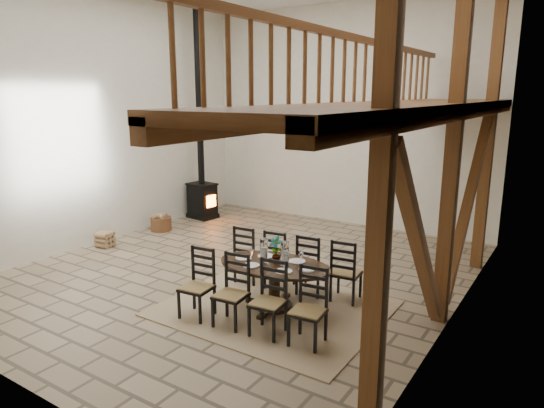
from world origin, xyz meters
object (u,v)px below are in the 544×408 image
Objects in this scene: dining_table at (274,286)px; log_basket at (161,223)px; wood_stove at (201,173)px; log_stack at (105,240)px.

dining_table reaches higher than log_basket.
wood_stove is at bearing 89.32° from log_basket.
dining_table is at bearing -24.98° from log_basket.
wood_stove reaches higher than dining_table.
log_stack is (-0.09, -2.87, -0.97)m from wood_stove.
log_basket is at bearing 148.88° from dining_table.
wood_stove is at bearing 88.22° from log_stack.
log_stack is (-0.07, -1.47, -0.01)m from log_basket.
dining_table is at bearing -7.07° from log_stack.
dining_table is 4.79m from log_basket.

